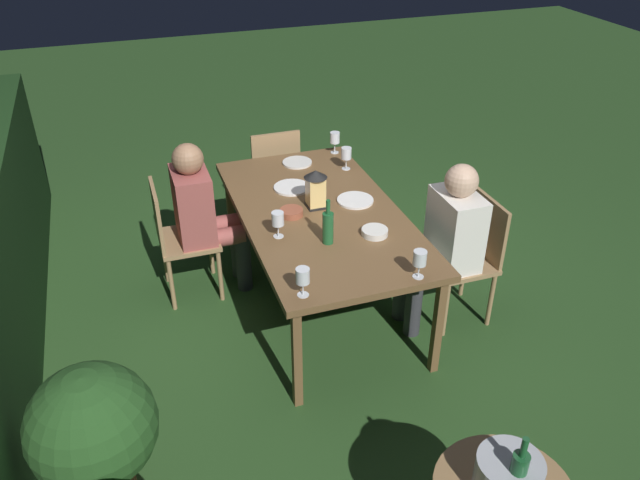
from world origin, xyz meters
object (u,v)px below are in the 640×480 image
at_px(wine_glass_b, 346,154).
at_px(wine_glass_d, 420,259).
at_px(person_in_cream, 445,239).
at_px(green_bottle_on_table, 328,227).
at_px(lantern_centerpiece, 316,187).
at_px(plate_a, 292,187).
at_px(dining_table, 320,218).
at_px(person_in_rust, 203,212).
at_px(chair_side_left_a, 469,254).
at_px(bowl_bread, 375,232).
at_px(wine_glass_c, 335,139).
at_px(chair_side_right_b, 178,235).
at_px(plate_b, 297,162).
at_px(wine_glass_e, 303,277).
at_px(wine_glass_a, 278,220).
at_px(plate_c, 355,200).
at_px(bowl_olives, 291,212).
at_px(ice_bucket, 509,475).
at_px(potted_plant_corner, 93,431).

distance_m(wine_glass_b, wine_glass_d, 1.45).
height_order(person_in_cream, green_bottle_on_table, person_in_cream).
xyz_separation_m(lantern_centerpiece, plate_a, (0.31, 0.08, -0.14)).
bearing_deg(plate_a, wine_glass_d, -164.28).
bearing_deg(dining_table, person_in_rust, 58.56).
relative_size(chair_side_left_a, bowl_bread, 5.31).
bearing_deg(person_in_rust, wine_glass_c, -69.02).
relative_size(chair_side_right_b, wine_glass_d, 5.15).
distance_m(wine_glass_d, plate_b, 1.67).
bearing_deg(green_bottle_on_table, plate_a, 0.12).
bearing_deg(wine_glass_e, person_in_cream, -69.30).
height_order(green_bottle_on_table, wine_glass_a, green_bottle_on_table).
bearing_deg(plate_c, wine_glass_e, 143.91).
bearing_deg(wine_glass_b, bowl_bread, 169.76).
bearing_deg(chair_side_right_b, lantern_centerpiece, -111.92).
bearing_deg(bowl_olives, ice_bucket, -174.34).
bearing_deg(wine_glass_e, wine_glass_b, -29.10).
height_order(green_bottle_on_table, plate_a, green_bottle_on_table).
height_order(person_in_rust, plate_c, person_in_rust).
distance_m(green_bottle_on_table, ice_bucket, 1.80).
bearing_deg(dining_table, wine_glass_a, 122.46).
height_order(chair_side_right_b, bowl_olives, chair_side_right_b).
bearing_deg(plate_b, chair_side_left_a, -145.43).
relative_size(person_in_rust, chair_side_left_a, 1.32).
bearing_deg(wine_glass_e, wine_glass_a, -3.50).
bearing_deg(bowl_olives, plate_a, -16.82).
height_order(wine_glass_a, wine_glass_e, same).
bearing_deg(chair_side_right_b, wine_glass_c, -71.92).
bearing_deg(wine_glass_a, bowl_bread, -106.83).
bearing_deg(plate_a, chair_side_right_b, 86.22).
height_order(wine_glass_d, ice_bucket, ice_bucket).
bearing_deg(wine_glass_e, bowl_bread, -53.36).
bearing_deg(plate_b, ice_bucket, 178.95).
distance_m(chair_side_left_a, wine_glass_c, 1.43).
height_order(wine_glass_e, potted_plant_corner, wine_glass_e).
height_order(chair_side_right_b, plate_b, chair_side_right_b).
bearing_deg(wine_glass_b, plate_a, 110.38).
bearing_deg(chair_side_left_a, dining_table, 64.42).
bearing_deg(bowl_olives, potted_plant_corner, 132.09).
height_order(chair_side_left_a, wine_glass_c, wine_glass_c).
distance_m(green_bottle_on_table, plate_a, 0.77).
distance_m(lantern_centerpiece, bowl_olives, 0.23).
distance_m(dining_table, wine_glass_e, 0.94).
bearing_deg(plate_c, wine_glass_b, -13.85).
bearing_deg(dining_table, person_in_cream, -121.44).
bearing_deg(wine_glass_e, potted_plant_corner, 106.84).
distance_m(wine_glass_d, ice_bucket, 1.32).
height_order(chair_side_right_b, plate_a, chair_side_right_b).
bearing_deg(bowl_bread, wine_glass_c, -8.72).
distance_m(chair_side_left_a, potted_plant_corner, 2.53).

